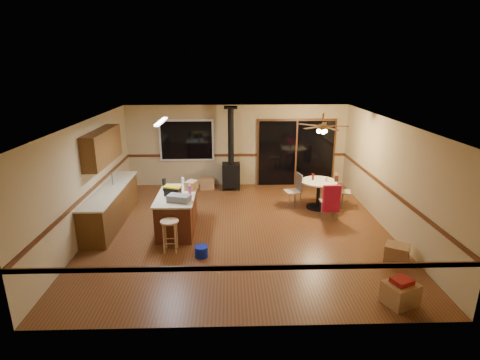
{
  "coord_description": "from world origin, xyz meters",
  "views": [
    {
      "loc": [
        -0.25,
        -8.27,
        3.83
      ],
      "look_at": [
        0.0,
        0.3,
        1.15
      ],
      "focal_mm": 28.0,
      "sensor_mm": 36.0,
      "label": 1
    }
  ],
  "objects_px": {
    "blue_bucket": "(201,252)",
    "box_corner_a": "(400,293)",
    "toolbox_black": "(173,192)",
    "chair_right": "(337,186)",
    "box_under_window": "(207,183)",
    "bar_stool": "(170,236)",
    "chair_left": "(296,186)",
    "toolbox_grey": "(179,198)",
    "chair_near": "(331,198)",
    "wood_stove": "(231,167)",
    "kitchen_island": "(177,212)",
    "box_corner_b": "(397,253)",
    "dining_table": "(319,189)"
  },
  "relations": [
    {
      "from": "toolbox_grey",
      "to": "box_corner_a",
      "type": "height_order",
      "value": "toolbox_grey"
    },
    {
      "from": "box_corner_b",
      "to": "chair_right",
      "type": "bearing_deg",
      "value": 97.36
    },
    {
      "from": "bar_stool",
      "to": "blue_bucket",
      "type": "xyz_separation_m",
      "value": [
        0.67,
        -0.28,
        -0.23
      ]
    },
    {
      "from": "toolbox_grey",
      "to": "blue_bucket",
      "type": "xyz_separation_m",
      "value": [
        0.53,
        -0.85,
        -0.86
      ]
    },
    {
      "from": "bar_stool",
      "to": "chair_right",
      "type": "bearing_deg",
      "value": 30.46
    },
    {
      "from": "chair_right",
      "to": "toolbox_black",
      "type": "bearing_deg",
      "value": -160.41
    },
    {
      "from": "chair_left",
      "to": "chair_right",
      "type": "distance_m",
      "value": 1.12
    },
    {
      "from": "box_corner_a",
      "to": "chair_left",
      "type": "bearing_deg",
      "value": 102.3
    },
    {
      "from": "chair_near",
      "to": "box_corner_a",
      "type": "bearing_deg",
      "value": -85.59
    },
    {
      "from": "blue_bucket",
      "to": "chair_left",
      "type": "xyz_separation_m",
      "value": [
        2.43,
        2.79,
        0.47
      ]
    },
    {
      "from": "blue_bucket",
      "to": "chair_left",
      "type": "distance_m",
      "value": 3.73
    },
    {
      "from": "bar_stool",
      "to": "box_corner_b",
      "type": "bearing_deg",
      "value": -7.25
    },
    {
      "from": "kitchen_island",
      "to": "toolbox_black",
      "type": "distance_m",
      "value": 0.56
    },
    {
      "from": "kitchen_island",
      "to": "toolbox_grey",
      "type": "distance_m",
      "value": 0.71
    },
    {
      "from": "toolbox_grey",
      "to": "box_corner_a",
      "type": "relative_size",
      "value": 0.98
    },
    {
      "from": "kitchen_island",
      "to": "wood_stove",
      "type": "distance_m",
      "value": 3.33
    },
    {
      "from": "box_under_window",
      "to": "box_corner_a",
      "type": "relative_size",
      "value": 0.88
    },
    {
      "from": "wood_stove",
      "to": "chair_left",
      "type": "height_order",
      "value": "wood_stove"
    },
    {
      "from": "box_corner_a",
      "to": "box_corner_b",
      "type": "height_order",
      "value": "box_corner_a"
    },
    {
      "from": "kitchen_island",
      "to": "chair_near",
      "type": "height_order",
      "value": "chair_near"
    },
    {
      "from": "kitchen_island",
      "to": "chair_left",
      "type": "distance_m",
      "value": 3.42
    },
    {
      "from": "kitchen_island",
      "to": "box_under_window",
      "type": "height_order",
      "value": "kitchen_island"
    },
    {
      "from": "wood_stove",
      "to": "box_corner_a",
      "type": "xyz_separation_m",
      "value": [
        2.76,
        -6.06,
        -0.54
      ]
    },
    {
      "from": "box_corner_b",
      "to": "toolbox_black",
      "type": "bearing_deg",
      "value": 161.62
    },
    {
      "from": "bar_stool",
      "to": "chair_near",
      "type": "distance_m",
      "value": 4.1
    },
    {
      "from": "dining_table",
      "to": "box_under_window",
      "type": "xyz_separation_m",
      "value": [
        -3.15,
        1.76,
        -0.36
      ]
    },
    {
      "from": "bar_stool",
      "to": "blue_bucket",
      "type": "relative_size",
      "value": 2.53
    },
    {
      "from": "blue_bucket",
      "to": "chair_near",
      "type": "xyz_separation_m",
      "value": [
        3.14,
        1.78,
        0.48
      ]
    },
    {
      "from": "dining_table",
      "to": "kitchen_island",
      "type": "bearing_deg",
      "value": -159.96
    },
    {
      "from": "chair_near",
      "to": "box_corner_a",
      "type": "xyz_separation_m",
      "value": [
        0.27,
        -3.47,
        -0.4
      ]
    },
    {
      "from": "chair_left",
      "to": "box_under_window",
      "type": "distance_m",
      "value": 3.06
    },
    {
      "from": "toolbox_black",
      "to": "blue_bucket",
      "type": "bearing_deg",
      "value": -60.0
    },
    {
      "from": "chair_right",
      "to": "box_corner_a",
      "type": "relative_size",
      "value": 1.38
    },
    {
      "from": "blue_bucket",
      "to": "chair_near",
      "type": "height_order",
      "value": "chair_near"
    },
    {
      "from": "wood_stove",
      "to": "toolbox_black",
      "type": "height_order",
      "value": "wood_stove"
    },
    {
      "from": "kitchen_island",
      "to": "toolbox_grey",
      "type": "height_order",
      "value": "toolbox_grey"
    },
    {
      "from": "toolbox_grey",
      "to": "toolbox_black",
      "type": "xyz_separation_m",
      "value": [
        -0.19,
        0.39,
        0.02
      ]
    },
    {
      "from": "blue_bucket",
      "to": "box_corner_a",
      "type": "bearing_deg",
      "value": -26.35
    },
    {
      "from": "toolbox_black",
      "to": "dining_table",
      "type": "distance_m",
      "value": 4.03
    },
    {
      "from": "chair_near",
      "to": "box_under_window",
      "type": "relative_size",
      "value": 1.57
    },
    {
      "from": "kitchen_island",
      "to": "chair_left",
      "type": "height_order",
      "value": "chair_left"
    },
    {
      "from": "chair_right",
      "to": "box_under_window",
      "type": "height_order",
      "value": "chair_right"
    },
    {
      "from": "toolbox_black",
      "to": "blue_bucket",
      "type": "distance_m",
      "value": 1.69
    },
    {
      "from": "kitchen_island",
      "to": "dining_table",
      "type": "xyz_separation_m",
      "value": [
        3.68,
        1.34,
        0.08
      ]
    },
    {
      "from": "kitchen_island",
      "to": "chair_near",
      "type": "xyz_separation_m",
      "value": [
        3.79,
        0.46,
        0.14
      ]
    },
    {
      "from": "kitchen_island",
      "to": "box_corner_b",
      "type": "bearing_deg",
      "value": -19.49
    },
    {
      "from": "dining_table",
      "to": "chair_left",
      "type": "relative_size",
      "value": 1.91
    },
    {
      "from": "kitchen_island",
      "to": "box_corner_b",
      "type": "xyz_separation_m",
      "value": [
        4.6,
        -1.63,
        -0.27
      ]
    },
    {
      "from": "chair_near",
      "to": "chair_left",
      "type": "bearing_deg",
      "value": 125.12
    },
    {
      "from": "toolbox_black",
      "to": "box_corner_a",
      "type": "bearing_deg",
      "value": -35.39
    }
  ]
}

